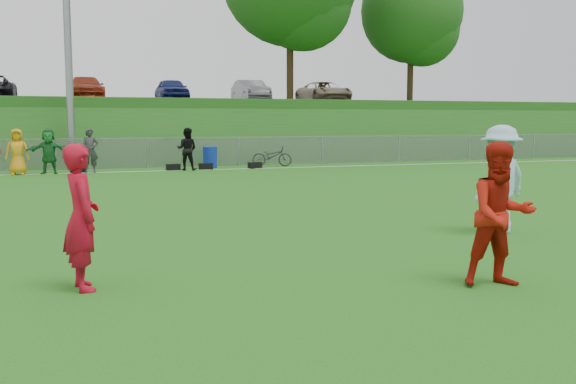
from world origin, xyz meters
name	(u,v)px	position (x,y,z in m)	size (l,w,h in m)	color
ground	(337,273)	(0.00, 0.00, 0.00)	(120.00, 120.00, 0.00)	#236615
sideline_far	(154,171)	(0.00, 18.00, 0.01)	(60.00, 0.10, 0.01)	white
fence	(147,152)	(0.00, 20.00, 0.65)	(58.00, 0.06, 1.30)	gray
light_pole	(66,4)	(-3.00, 20.80, 6.71)	(1.20, 0.40, 12.15)	gray
berm	(123,129)	(0.00, 31.00, 1.50)	(120.00, 18.00, 3.00)	#215A19
parking_lot	(120,103)	(0.00, 33.00, 3.05)	(120.00, 12.00, 0.10)	black
tree_green_far	(415,17)	(16.16, 25.92, 7.96)	(5.88, 5.88, 8.19)	black
car_row	(100,89)	(-1.17, 32.00, 3.82)	(32.04, 5.18, 1.44)	white
spectator_row	(69,151)	(-3.13, 18.00, 0.85)	(8.34, 0.93, 1.69)	#B20C11
gear_bags	(180,167)	(1.06, 18.10, 0.13)	(7.61, 0.49, 0.26)	black
player_red_left	(81,217)	(-3.16, 0.27, 0.86)	(0.63, 0.41, 1.72)	red
player_red_center	(501,215)	(1.59, -1.22, 0.87)	(0.85, 0.66, 1.74)	#B0180C
player_blue	(500,180)	(3.91, 1.82, 0.96)	(1.24, 0.71, 1.91)	#A8D3E9
frisbee	(498,186)	(4.09, 2.11, 0.82)	(0.28, 0.28, 0.03)	white
recycling_bin	(210,157)	(2.48, 19.00, 0.44)	(0.59, 0.59, 0.89)	#0F2AA4
bicycle	(272,156)	(5.23, 19.00, 0.45)	(0.60, 1.72, 0.90)	#2A2A2C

